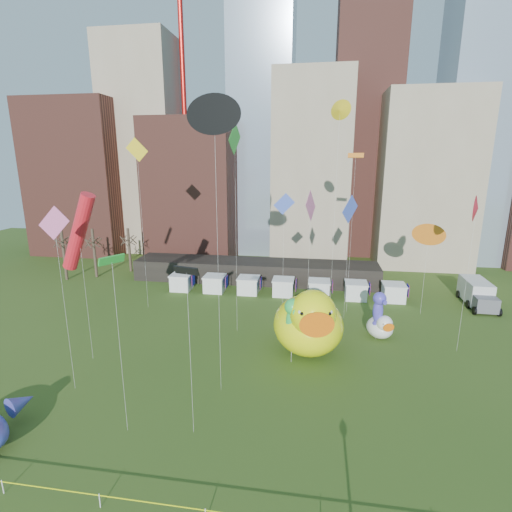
% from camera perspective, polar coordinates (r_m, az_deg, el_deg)
% --- Properties ---
extents(skyline, '(101.00, 23.00, 68.00)m').
position_cam_1_polar(skyline, '(76.87, 6.96, 16.02)').
color(skyline, brown).
rests_on(skyline, ground).
extents(crane_left, '(23.00, 1.00, 76.00)m').
position_cam_1_polar(crane_left, '(88.55, -10.54, 32.43)').
color(crane_left, red).
rests_on(crane_left, ground).
extents(pavilion, '(38.00, 6.00, 3.20)m').
position_cam_1_polar(pavilion, '(60.85, -0.15, -2.23)').
color(pavilion, black).
rests_on(pavilion, ground).
extents(vendor_tents, '(33.24, 2.80, 2.40)m').
position_cam_1_polar(vendor_tents, '(54.74, 4.08, -4.68)').
color(vendor_tents, white).
rests_on(vendor_tents, ground).
extents(bare_trees, '(8.44, 6.44, 8.50)m').
position_cam_1_polar(bare_trees, '(67.99, -22.70, 0.51)').
color(bare_trees, '#382B21').
rests_on(bare_trees, ground).
extents(caution_tape, '(50.00, 0.06, 0.90)m').
position_cam_1_polar(caution_tape, '(24.38, -7.52, -33.48)').
color(caution_tape, white).
rests_on(caution_tape, ground).
extents(big_duck, '(8.06, 9.95, 7.24)m').
position_cam_1_polar(big_duck, '(38.24, 7.87, -9.70)').
color(big_duck, '#F8FF0D').
rests_on(big_duck, ground).
extents(small_duck, '(3.52, 4.04, 2.85)m').
position_cam_1_polar(small_duck, '(43.92, 17.99, -9.92)').
color(small_duck, white).
rests_on(small_duck, ground).
extents(seahorse_green, '(1.88, 2.16, 6.41)m').
position_cam_1_polar(seahorse_green, '(35.97, 5.38, -9.13)').
color(seahorse_green, silver).
rests_on(seahorse_green, ground).
extents(seahorse_purple, '(1.80, 2.01, 5.35)m').
position_cam_1_polar(seahorse_purple, '(42.55, 17.67, -7.28)').
color(seahorse_purple, silver).
rests_on(seahorse_purple, ground).
extents(box_truck, '(3.24, 7.58, 3.19)m').
position_cam_1_polar(box_truck, '(58.59, 29.92, -4.76)').
color(box_truck, silver).
rests_on(box_truck, ground).
extents(kite_0, '(1.25, 2.28, 15.51)m').
position_cam_1_polar(kite_0, '(40.79, 29.85, 6.11)').
color(kite_0, silver).
rests_on(kite_0, ground).
extents(kite_1, '(1.04, 3.37, 15.50)m').
position_cam_1_polar(kite_1, '(42.99, 8.09, 7.19)').
color(kite_1, silver).
rests_on(kite_1, ground).
extents(kite_2, '(1.73, 0.67, 12.13)m').
position_cam_1_polar(kite_2, '(24.67, -10.26, -2.49)').
color(kite_2, silver).
rests_on(kite_2, ground).
extents(kite_3, '(1.15, 1.65, 12.78)m').
position_cam_1_polar(kite_3, '(25.97, -20.57, -0.89)').
color(kite_3, silver).
rests_on(kite_3, ground).
extents(kite_4, '(1.39, 1.62, 24.29)m').
position_cam_1_polar(kite_4, '(40.58, 12.31, 20.29)').
color(kite_4, silver).
rests_on(kite_4, ground).
extents(kite_5, '(2.23, 0.36, 15.31)m').
position_cam_1_polar(kite_5, '(40.71, 4.19, 7.26)').
color(kite_5, silver).
rests_on(kite_5, ground).
extents(kite_6, '(1.80, 0.57, 19.42)m').
position_cam_1_polar(kite_6, '(46.75, 14.54, 13.76)').
color(kite_6, silver).
rests_on(kite_6, ground).
extents(kite_8, '(4.41, 2.14, 16.02)m').
position_cam_1_polar(kite_8, '(37.70, -24.78, 3.23)').
color(kite_8, silver).
rests_on(kite_8, ground).
extents(kite_9, '(2.61, 0.04, 15.33)m').
position_cam_1_polar(kite_9, '(32.83, -27.70, 3.93)').
color(kite_9, silver).
rests_on(kite_9, ground).
extents(kite_10, '(2.82, 0.86, 23.12)m').
position_cam_1_polar(kite_10, '(28.79, -6.20, 20.08)').
color(kite_10, silver).
rests_on(kite_10, ground).
extents(kite_11, '(0.58, 3.17, 22.33)m').
position_cam_1_polar(kite_11, '(40.11, -3.16, 16.50)').
color(kite_11, silver).
rests_on(kite_11, ground).
extents(kite_12, '(2.80, 0.08, 21.22)m').
position_cam_1_polar(kite_12, '(49.08, -17.20, 14.33)').
color(kite_12, silver).
rests_on(kite_12, ground).
extents(kite_13, '(1.91, 2.62, 14.83)m').
position_cam_1_polar(kite_13, '(45.16, 13.75, 6.57)').
color(kite_13, silver).
rests_on(kite_13, ground).
extents(kite_14, '(2.42, 1.52, 11.37)m').
position_cam_1_polar(kite_14, '(50.01, 24.24, 2.94)').
color(kite_14, silver).
rests_on(kite_14, ground).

